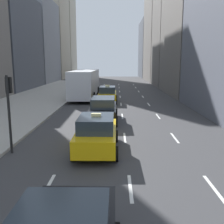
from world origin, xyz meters
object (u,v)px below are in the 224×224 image
at_px(taxi_lead, 107,94).
at_px(traffic_light_pole, 9,102).
at_px(city_bus, 85,83).
at_px(sedan_silver_behind, 103,109).
at_px(taxi_second, 97,133).

xyz_separation_m(taxi_lead, traffic_light_pole, (-3.95, -15.52, 1.53)).
relative_size(city_bus, traffic_light_pole, 3.23).
distance_m(taxi_lead, sedan_silver_behind, 8.94).
height_order(sedan_silver_behind, city_bus, city_bus).
bearing_deg(traffic_light_pole, taxi_second, 3.47).
bearing_deg(sedan_silver_behind, city_bus, 102.07).
height_order(taxi_second, traffic_light_pole, traffic_light_pole).
bearing_deg(taxi_lead, city_bus, 123.72).
relative_size(taxi_lead, sedan_silver_behind, 0.90).
distance_m(taxi_lead, city_bus, 5.15).
bearing_deg(traffic_light_pole, city_bus, 86.70).
bearing_deg(city_bus, traffic_light_pole, -93.30).
bearing_deg(city_bus, sedan_silver_behind, -77.93).
distance_m(sedan_silver_behind, city_bus, 13.48).
distance_m(taxi_second, sedan_silver_behind, 6.34).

